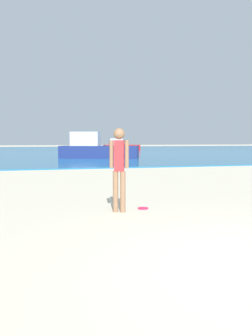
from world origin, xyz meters
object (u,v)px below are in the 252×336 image
(frisbee, at_px, (143,208))
(boat_far, at_px, (120,146))
(boat_near, at_px, (96,149))
(person_standing, at_px, (119,165))

(frisbee, height_order, boat_far, boat_far)
(boat_near, distance_m, boat_far, 20.15)
(boat_near, bearing_deg, boat_far, 91.81)
(person_standing, distance_m, frisbee, 1.13)
(person_standing, relative_size, boat_far, 0.36)
(person_standing, distance_m, boat_far, 40.50)
(person_standing, bearing_deg, boat_near, -77.21)
(boat_near, bearing_deg, frisbee, -76.20)
(boat_near, xyz_separation_m, boat_far, (6.63, 19.03, -0.14))
(person_standing, relative_size, frisbee, 7.60)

